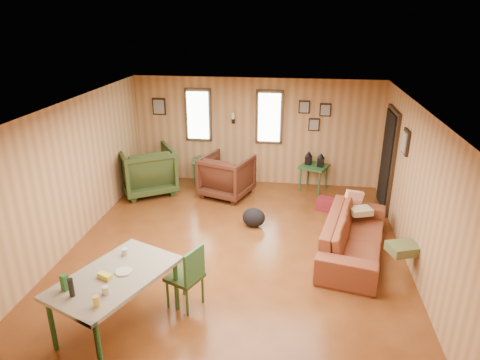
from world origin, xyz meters
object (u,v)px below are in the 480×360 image
object	(u,v)px
sofa	(355,230)
recliner_brown	(227,174)
side_table	(314,164)
dining_table	(114,281)
recliner_green	(147,168)
end_table	(205,167)

from	to	relation	value
sofa	recliner_brown	size ratio (longest dim) A/B	2.28
sofa	side_table	xyz separation A→B (m)	(-0.59, 2.68, 0.16)
sofa	dining_table	world-z (taller)	dining_table
recliner_brown	recliner_green	distance (m)	1.75
recliner_green	side_table	world-z (taller)	recliner_green
recliner_green	dining_table	size ratio (longest dim) A/B	0.64
recliner_green	end_table	xyz separation A→B (m)	(1.12, 0.74, -0.19)
sofa	end_table	xyz separation A→B (m)	(-3.07, 2.79, -0.07)
recliner_brown	side_table	bearing A→B (deg)	-143.89
dining_table	recliner_green	bearing A→B (deg)	127.28
recliner_green	end_table	distance (m)	1.35
side_table	recliner_brown	bearing A→B (deg)	-162.88
recliner_green	side_table	bearing A→B (deg)	157.82
end_table	recliner_brown	bearing A→B (deg)	-46.97
sofa	end_table	world-z (taller)	sofa
sofa	dining_table	bearing A→B (deg)	137.87
sofa	recliner_green	bearing A→B (deg)	76.14
sofa	end_table	size ratio (longest dim) A/B	3.37
recliner_brown	side_table	distance (m)	1.94
sofa	side_table	world-z (taller)	sofa
sofa	recliner_brown	world-z (taller)	recliner_brown
recliner_green	end_table	size ratio (longest dim) A/B	1.67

